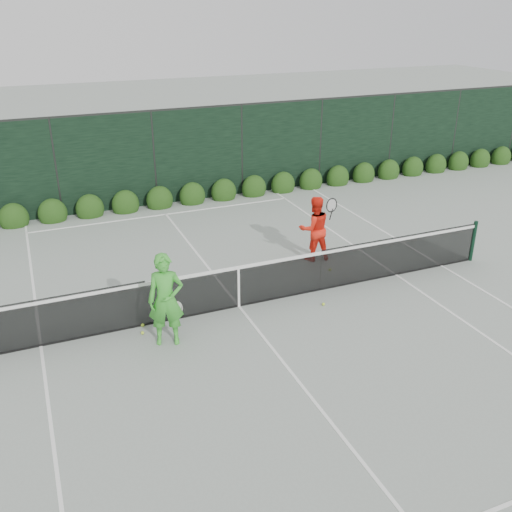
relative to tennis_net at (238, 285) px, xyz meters
name	(u,v)px	position (x,y,z in m)	size (l,w,h in m)	color
ground	(239,307)	(0.02, 0.00, -0.53)	(80.00, 80.00, 0.00)	gray
tennis_net	(238,285)	(0.00, 0.00, 0.00)	(12.90, 0.10, 1.07)	#103120
player_woman	(166,300)	(-1.75, -0.80, 0.40)	(0.78, 0.62, 1.87)	green
player_man	(314,228)	(2.71, 1.62, 0.32)	(0.94, 0.71, 1.69)	#FF2715
court_lines	(239,306)	(0.02, 0.00, -0.53)	(11.03, 23.83, 0.01)	white
windscreen_fence	(295,301)	(0.02, -2.71, 0.98)	(32.00, 21.07, 3.06)	black
hedge_row	(160,200)	(0.02, 7.15, -0.30)	(31.66, 0.65, 0.94)	#1A3C10
tennis_balls	(241,306)	(0.06, -0.05, -0.50)	(5.00, 1.55, 0.07)	#B9DE31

